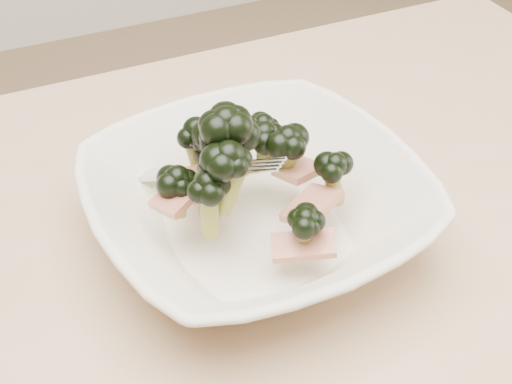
% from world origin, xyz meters
% --- Properties ---
extents(broccoli_dish, '(0.30, 0.30, 0.14)m').
position_xyz_m(broccoli_dish, '(0.10, 0.07, 0.79)').
color(broccoli_dish, beige).
rests_on(broccoli_dish, dining_table).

